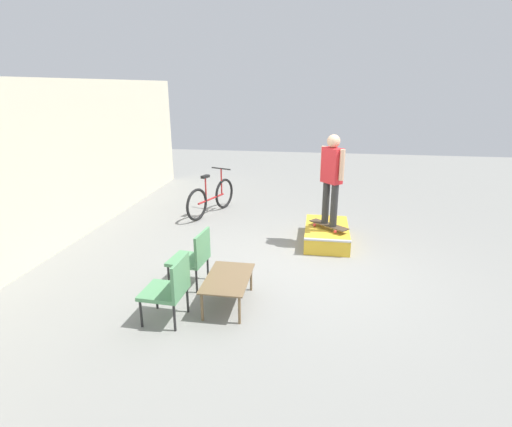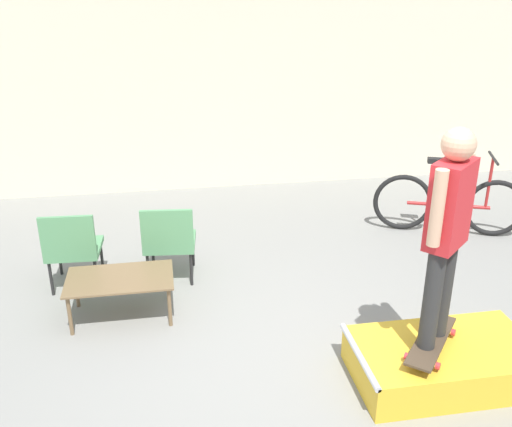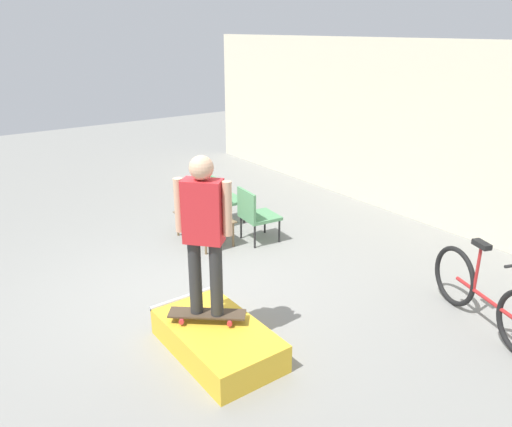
% 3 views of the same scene
% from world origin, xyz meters
% --- Properties ---
extents(ground_plane, '(24.00, 24.00, 0.00)m').
position_xyz_m(ground_plane, '(0.00, 0.00, 0.00)').
color(ground_plane, gray).
extents(house_wall_back, '(12.00, 0.06, 3.00)m').
position_xyz_m(house_wall_back, '(0.00, 4.40, 1.50)').
color(house_wall_back, beige).
rests_on(house_wall_back, ground_plane).
extents(skate_ramp_box, '(1.45, 0.81, 0.33)m').
position_xyz_m(skate_ramp_box, '(1.28, -0.42, 0.15)').
color(skate_ramp_box, gold).
rests_on(skate_ramp_box, ground_plane).
extents(skateboard_on_ramp, '(0.66, 0.74, 0.07)m').
position_xyz_m(skateboard_on_ramp, '(1.14, -0.44, 0.39)').
color(skateboard_on_ramp, '#473828').
rests_on(skateboard_on_ramp, skate_ramp_box).
extents(person_skater, '(0.45, 0.41, 1.66)m').
position_xyz_m(person_skater, '(1.14, -0.44, 1.37)').
color(person_skater, '#2D2D2D').
rests_on(person_skater, skateboard_on_ramp).
extents(coffee_table, '(0.98, 0.58, 0.41)m').
position_xyz_m(coffee_table, '(-1.27, 0.94, 0.37)').
color(coffee_table, brown).
rests_on(coffee_table, ground_plane).
extents(patio_chair_left, '(0.54, 0.54, 0.86)m').
position_xyz_m(patio_chair_left, '(-1.76, 1.57, 0.47)').
color(patio_chair_left, black).
rests_on(patio_chair_left, ground_plane).
extents(patio_chair_right, '(0.57, 0.57, 0.86)m').
position_xyz_m(patio_chair_right, '(-0.80, 1.57, 0.47)').
color(patio_chair_right, black).
rests_on(patio_chair_right, ground_plane).
extents(bicycle, '(1.73, 0.74, 1.01)m').
position_xyz_m(bicycle, '(2.64, 2.22, 0.39)').
color(bicycle, black).
rests_on(bicycle, ground_plane).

